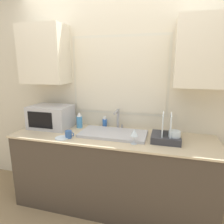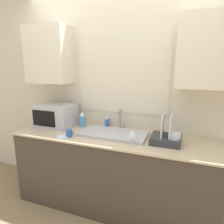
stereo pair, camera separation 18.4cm
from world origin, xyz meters
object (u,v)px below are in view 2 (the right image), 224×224
Objects in this scene: soap_bottle at (107,123)px; mug_near_sink at (69,133)px; faucet at (120,118)px; wine_glass at (133,134)px; spray_bottle at (82,120)px; dish_rack at (167,137)px; microwave at (55,115)px.

soap_bottle is 1.36× the size of mug_near_sink.
faucet is 1.61× the size of wine_glass.
spray_bottle is at bearing -161.88° from soap_bottle.
dish_rack is 2.89× the size of mug_near_sink.
microwave reaches higher than wine_glass.
dish_rack reaches higher than soap_bottle.
microwave is 0.36m from spray_bottle.
soap_bottle is at bearing 135.45° from wine_glass.
faucet is at bearing 124.24° from wine_glass.
faucet is at bearing 8.64° from microwave.
microwave reaches higher than spray_bottle.
soap_bottle is 0.89× the size of wine_glass.
spray_bottle is at bearing 155.48° from wine_glass.
microwave is 1.42m from dish_rack.
soap_bottle is at bearing 61.53° from mug_near_sink.
dish_rack is 0.82m from soap_bottle.
microwave is 2.51× the size of spray_bottle.
wine_glass is (0.45, -0.44, 0.05)m from soap_bottle.
dish_rack is at bearing -20.34° from soap_bottle.
faucet reaches higher than wine_glass.
microwave is 0.68m from soap_bottle.
mug_near_sink is at bearing -169.34° from dish_rack.
dish_rack is 1.08m from spray_bottle.
soap_bottle is (0.65, 0.18, -0.08)m from microwave.
faucet is 0.21m from soap_bottle.
faucet is 0.85m from microwave.
soap_bottle is at bearing 159.66° from dish_rack.
microwave reaches higher than faucet.
mug_near_sink is 0.65× the size of wine_glass.
dish_rack is 1.88× the size of wine_glass.
microwave reaches higher than mug_near_sink.
spray_bottle reaches higher than mug_near_sink.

